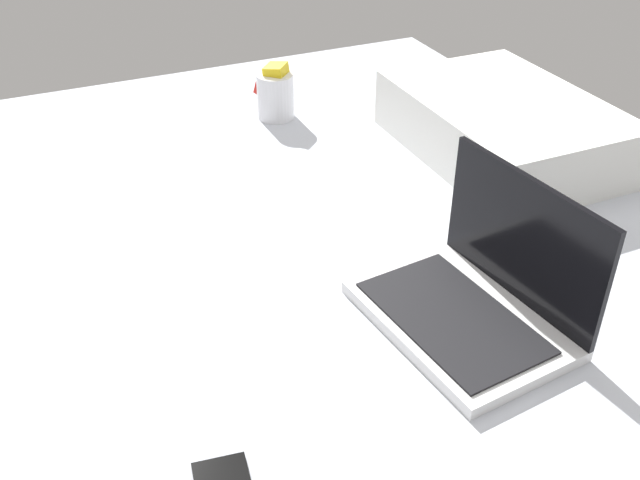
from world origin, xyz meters
TOP-DOWN VIEW (x-y plane):
  - bed_mattress at (0.00, 0.00)cm, footprint 180.00×140.00cm
  - laptop at (33.40, 10.22)cm, footprint 35.31×26.45cm
  - snack_cup at (-51.34, 9.19)cm, footprint 9.85×9.00cm
  - pillow at (-12.80, 48.00)cm, footprint 52.00×36.00cm

SIDE VIEW (x-z plane):
  - bed_mattress at x=0.00cm, z-range 0.00..18.00cm
  - laptop at x=33.40cm, z-range 10.91..33.91cm
  - snack_cup at x=-51.34cm, z-range 17.28..30.86cm
  - pillow at x=-12.80cm, z-range 18.00..31.00cm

